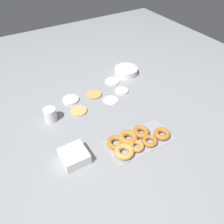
# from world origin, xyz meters

# --- Properties ---
(ground_plane) EXTENTS (3.00, 3.00, 0.00)m
(ground_plane) POSITION_xyz_m (0.00, 0.00, 0.00)
(ground_plane) COLOR gray
(pancake_0) EXTENTS (0.11, 0.11, 0.01)m
(pancake_0) POSITION_xyz_m (-0.13, 0.03, 0.01)
(pancake_0) COLOR tan
(pancake_0) RESTS_ON ground_plane
(pancake_1) EXTENTS (0.11, 0.11, 0.01)m
(pancake_1) POSITION_xyz_m (-0.13, 0.16, 0.01)
(pancake_1) COLOR beige
(pancake_1) RESTS_ON ground_plane
(pancake_2) EXTENTS (0.11, 0.11, 0.01)m
(pancake_2) POSITION_xyz_m (0.23, 0.21, 0.01)
(pancake_2) COLOR silver
(pancake_2) RESTS_ON ground_plane
(pancake_3) EXTENTS (0.09, 0.09, 0.01)m
(pancake_3) POSITION_xyz_m (0.22, 0.07, 0.01)
(pancake_3) COLOR silver
(pancake_3) RESTS_ON ground_plane
(pancake_4) EXTENTS (0.10, 0.10, 0.01)m
(pancake_4) POSITION_xyz_m (0.10, 0.02, 0.00)
(pancake_4) COLOR beige
(pancake_4) RESTS_ON ground_plane
(pancake_5) EXTENTS (0.10, 0.10, 0.01)m
(pancake_5) POSITION_xyz_m (0.03, 0.13, 0.01)
(pancake_5) COLOR tan
(pancake_5) RESTS_ON ground_plane
(donut_tray) EXTENTS (0.38, 0.19, 0.04)m
(donut_tray) POSITION_xyz_m (0.03, -0.38, 0.02)
(donut_tray) COLOR #93969B
(donut_tray) RESTS_ON ground_plane
(batter_bowl) EXTENTS (0.18, 0.18, 0.05)m
(batter_bowl) POSITION_xyz_m (0.38, 0.25, 0.02)
(batter_bowl) COLOR white
(batter_bowl) RESTS_ON ground_plane
(container_stack) EXTENTS (0.13, 0.13, 0.06)m
(container_stack) POSITION_xyz_m (-0.31, -0.31, 0.03)
(container_stack) COLOR white
(container_stack) RESTS_ON ground_plane
(paper_cup) EXTENTS (0.08, 0.08, 0.09)m
(paper_cup) POSITION_xyz_m (-0.31, 0.04, 0.04)
(paper_cup) COLOR white
(paper_cup) RESTS_ON ground_plane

